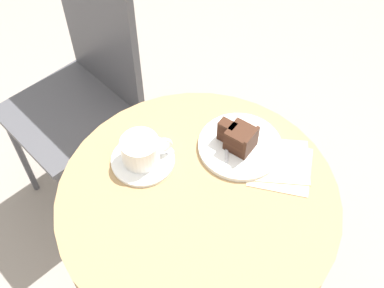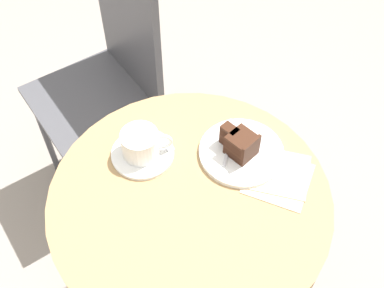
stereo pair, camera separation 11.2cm
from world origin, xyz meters
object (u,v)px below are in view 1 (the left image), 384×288
cake_plate (240,146)px  cafe_chair (86,78)px  coffee_cup (141,150)px  fork (227,132)px  napkin (281,164)px  saucer (143,160)px  cake_slice (239,138)px  teaspoon (160,148)px

cake_plate → cafe_chair: (-0.33, 0.54, -0.19)m
coffee_cup → fork: bearing=4.8°
cake_plate → fork: (-0.02, 0.04, 0.01)m
coffee_cup → napkin: (0.31, -0.10, -0.04)m
saucer → napkin: saucer is taller
coffee_cup → cake_slice: bearing=-6.8°
cake_slice → napkin: cake_slice is taller
saucer → coffee_cup: (-0.00, 0.00, 0.04)m
cake_plate → fork: 0.05m
fork → cafe_chair: cafe_chair is taller
saucer → cafe_chair: 0.56m
coffee_cup → cake_slice: cake_slice is taller
fork → saucer: bearing=114.4°
saucer → cake_plate: size_ratio=0.74×
coffee_cup → fork: size_ratio=0.85×
saucer → coffee_cup: bearing=118.8°
saucer → coffee_cup: 0.04m
teaspoon → cake_plate: bearing=27.6°
teaspoon → cake_plate: 0.19m
cafe_chair → teaspoon: bearing=-12.4°
napkin → cafe_chair: 0.76m
saucer → cake_plate: 0.24m
coffee_cup → cake_plate: 0.24m
teaspoon → cafe_chair: size_ratio=0.08×
saucer → cake_slice: bearing=-6.4°
coffee_cup → cafe_chair: bearing=100.3°
coffee_cup → napkin: coffee_cup is taller
coffee_cup → cake_slice: (0.23, -0.03, -0.00)m
saucer → fork: 0.22m
teaspoon → fork: bearing=40.7°
napkin → cake_plate: bearing=135.4°
teaspoon → fork: (0.17, 0.00, 0.00)m
cake_slice → cafe_chair: cafe_chair is taller
napkin → saucer: bearing=162.3°
napkin → cake_slice: bearing=138.2°
fork → napkin: (0.10, -0.12, -0.01)m
cake_slice → teaspoon: bearing=166.2°
cake_plate → saucer: bearing=174.0°
saucer → teaspoon: size_ratio=1.85×
coffee_cup → napkin: size_ratio=0.62×
teaspoon → cake_slice: (0.18, -0.05, 0.03)m
fork → teaspoon: bearing=109.4°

